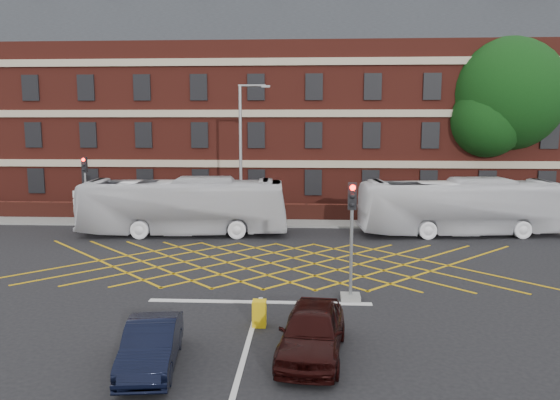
# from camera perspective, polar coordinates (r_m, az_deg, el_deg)

# --- Properties ---
(ground) EXTENTS (120.00, 120.00, 0.00)m
(ground) POSITION_cam_1_polar(r_m,az_deg,el_deg) (23.19, -1.34, -7.86)
(ground) COLOR black
(ground) RESTS_ON ground
(victorian_building) EXTENTS (51.00, 12.17, 20.40)m
(victorian_building) POSITION_cam_1_polar(r_m,az_deg,el_deg) (44.27, 1.21, 9.99)
(victorian_building) COLOR #5C1F17
(victorian_building) RESTS_ON ground
(boundary_wall) EXTENTS (56.00, 0.50, 1.10)m
(boundary_wall) POSITION_cam_1_polar(r_m,az_deg,el_deg) (35.75, 0.29, -1.28)
(boundary_wall) COLOR #501D15
(boundary_wall) RESTS_ON ground
(far_pavement) EXTENTS (60.00, 3.00, 0.12)m
(far_pavement) POSITION_cam_1_polar(r_m,az_deg,el_deg) (34.85, 0.20, -2.34)
(far_pavement) COLOR slate
(far_pavement) RESTS_ON ground
(box_junction_hatching) EXTENTS (8.22, 8.22, 0.02)m
(box_junction_hatching) POSITION_cam_1_polar(r_m,az_deg,el_deg) (25.11, -0.98, -6.59)
(box_junction_hatching) COLOR #CC990C
(box_junction_hatching) RESTS_ON ground
(stop_line) EXTENTS (8.00, 0.30, 0.02)m
(stop_line) POSITION_cam_1_polar(r_m,az_deg,el_deg) (19.86, -2.15, -10.61)
(stop_line) COLOR silver
(stop_line) RESTS_ON ground
(centre_line) EXTENTS (0.15, 14.00, 0.02)m
(centre_line) POSITION_cam_1_polar(r_m,az_deg,el_deg) (13.90, -4.76, -19.20)
(centre_line) COLOR silver
(centre_line) RESTS_ON ground
(bus_left) EXTENTS (11.90, 3.48, 3.27)m
(bus_left) POSITION_cam_1_polar(r_m,az_deg,el_deg) (31.57, -10.02, -0.66)
(bus_left) COLOR silver
(bus_left) RESTS_ON ground
(bus_right) EXTENTS (11.80, 3.77, 3.23)m
(bus_right) POSITION_cam_1_polar(r_m,az_deg,el_deg) (32.70, 18.39, -0.69)
(bus_right) COLOR white
(bus_right) RESTS_ON ground
(car_navy) EXTENTS (1.78, 3.86, 1.23)m
(car_navy) POSITION_cam_1_polar(r_m,az_deg,el_deg) (15.12, -13.31, -14.53)
(car_navy) COLOR black
(car_navy) RESTS_ON ground
(car_maroon) EXTENTS (2.13, 4.35, 1.43)m
(car_maroon) POSITION_cam_1_polar(r_m,az_deg,el_deg) (15.38, 3.36, -13.52)
(car_maroon) COLOR black
(car_maroon) RESTS_ON ground
(deciduous_tree) EXTENTS (7.95, 7.82, 12.21)m
(deciduous_tree) POSITION_cam_1_polar(r_m,az_deg,el_deg) (41.36, 22.56, 9.38)
(deciduous_tree) COLOR black
(deciduous_tree) RESTS_ON ground
(traffic_light_near) EXTENTS (0.70, 0.70, 4.27)m
(traffic_light_near) POSITION_cam_1_polar(r_m,az_deg,el_deg) (19.78, 7.45, -5.46)
(traffic_light_near) COLOR slate
(traffic_light_near) RESTS_ON ground
(traffic_light_far) EXTENTS (0.70, 0.70, 4.27)m
(traffic_light_far) POSITION_cam_1_polar(r_m,az_deg,el_deg) (35.80, -19.60, 0.23)
(traffic_light_far) COLOR slate
(traffic_light_far) RESTS_ON ground
(street_lamp) EXTENTS (2.25, 1.00, 8.55)m
(street_lamp) POSITION_cam_1_polar(r_m,az_deg,el_deg) (32.44, -3.99, 1.95)
(street_lamp) COLOR slate
(street_lamp) RESTS_ON ground
(direction_signs) EXTENTS (1.10, 0.16, 2.20)m
(direction_signs) POSITION_cam_1_polar(r_m,az_deg,el_deg) (36.56, -19.99, -0.25)
(direction_signs) COLOR gray
(direction_signs) RESTS_ON ground
(utility_cabinet) EXTENTS (0.43, 0.39, 0.84)m
(utility_cabinet) POSITION_cam_1_polar(r_m,az_deg,el_deg) (17.54, -2.18, -11.76)
(utility_cabinet) COLOR #DFB20D
(utility_cabinet) RESTS_ON ground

